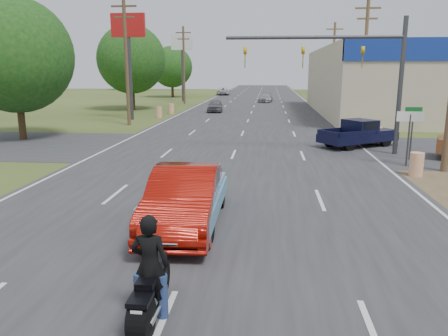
# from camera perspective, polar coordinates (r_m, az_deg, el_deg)

# --- Properties ---
(ground) EXTENTS (200.00, 200.00, 0.00)m
(ground) POSITION_cam_1_polar(r_m,az_deg,el_deg) (8.06, -8.37, -20.03)
(ground) COLOR #32431B
(ground) RESTS_ON ground
(main_road) EXTENTS (15.00, 180.00, 0.02)m
(main_road) POSITION_cam_1_polar(r_m,az_deg,el_deg) (46.80, 3.61, 7.26)
(main_road) COLOR #2D2D30
(main_road) RESTS_ON ground
(cross_road) EXTENTS (120.00, 10.00, 0.02)m
(cross_road) POSITION_cam_1_polar(r_m,az_deg,el_deg) (25.00, 1.62, 2.63)
(cross_road) COLOR #2D2D30
(cross_road) RESTS_ON ground
(utility_pole_2) EXTENTS (2.00, 0.28, 10.00)m
(utility_pole_2) POSITION_cam_1_polar(r_m,az_deg,el_deg) (38.36, 17.90, 13.47)
(utility_pole_2) COLOR #4C3823
(utility_pole_2) RESTS_ON ground
(utility_pole_3) EXTENTS (2.00, 0.28, 10.00)m
(utility_pole_3) POSITION_cam_1_polar(r_m,az_deg,el_deg) (56.11, 14.07, 13.22)
(utility_pole_3) COLOR #4C3823
(utility_pole_3) RESTS_ON ground
(utility_pole_5) EXTENTS (2.00, 0.28, 10.00)m
(utility_pole_5) POSITION_cam_1_polar(r_m,az_deg,el_deg) (36.37, -12.66, 13.84)
(utility_pole_5) COLOR #4C3823
(utility_pole_5) RESTS_ON ground
(utility_pole_6) EXTENTS (2.00, 0.28, 10.00)m
(utility_pole_6) POSITION_cam_1_polar(r_m,az_deg,el_deg) (59.65, -5.27, 13.48)
(utility_pole_6) COLOR #4C3823
(utility_pole_6) RESTS_ON ground
(tree_0) EXTENTS (7.14, 7.14, 8.84)m
(tree_0) POSITION_cam_1_polar(r_m,az_deg,el_deg) (30.91, -25.63, 13.12)
(tree_0) COLOR #422D19
(tree_0) RESTS_ON ground
(tree_1) EXTENTS (7.56, 7.56, 9.36)m
(tree_1) POSITION_cam_1_polar(r_m,az_deg,el_deg) (50.92, -12.03, 13.71)
(tree_1) COLOR #422D19
(tree_1) RESTS_ON ground
(tree_2) EXTENTS (6.72, 6.72, 8.32)m
(tree_2) POSITION_cam_1_polar(r_m,az_deg,el_deg) (74.30, -6.82, 12.97)
(tree_2) COLOR #422D19
(tree_2) RESTS_ON ground
(tree_5) EXTENTS (7.98, 7.98, 9.88)m
(tree_5) POSITION_cam_1_polar(r_m,az_deg,el_deg) (105.43, 21.85, 12.55)
(tree_5) COLOR #422D19
(tree_5) RESTS_ON ground
(tree_6) EXTENTS (8.82, 8.82, 10.92)m
(tree_6) POSITION_cam_1_polar(r_m,az_deg,el_deg) (106.44, -11.93, 13.49)
(tree_6) COLOR #422D19
(tree_6) RESTS_ON ground
(barrel_0) EXTENTS (0.56, 0.56, 1.00)m
(barrel_0) POSITION_cam_1_polar(r_m,az_deg,el_deg) (19.95, 23.84, 0.44)
(barrel_0) COLOR orange
(barrel_0) RESTS_ON ground
(barrel_1) EXTENTS (0.56, 0.56, 1.00)m
(barrel_1) POSITION_cam_1_polar(r_m,az_deg,el_deg) (28.13, 19.40, 4.05)
(barrel_1) COLOR orange
(barrel_1) RESTS_ON ground
(barrel_2) EXTENTS (0.56, 0.56, 1.00)m
(barrel_2) POSITION_cam_1_polar(r_m,az_deg,el_deg) (42.02, -8.47, 7.22)
(barrel_2) COLOR orange
(barrel_2) RESTS_ON ground
(barrel_3) EXTENTS (0.56, 0.56, 1.00)m
(barrel_3) POSITION_cam_1_polar(r_m,az_deg,el_deg) (45.83, -6.88, 7.70)
(barrel_3) COLOR orange
(barrel_3) RESTS_ON ground
(pole_sign_left_near) EXTENTS (3.00, 0.35, 9.20)m
(pole_sign_left_near) POSITION_cam_1_polar(r_m,az_deg,el_deg) (40.57, -12.35, 16.32)
(pole_sign_left_near) COLOR #3F3F44
(pole_sign_left_near) RESTS_ON ground
(pole_sign_left_far) EXTENTS (3.00, 0.35, 9.20)m
(pole_sign_left_far) POSITION_cam_1_polar(r_m,az_deg,el_deg) (63.82, -5.51, 15.07)
(pole_sign_left_far) COLOR #3F3F44
(pole_sign_left_far) RESTS_ON ground
(lane_sign) EXTENTS (1.20, 0.08, 2.52)m
(lane_sign) POSITION_cam_1_polar(r_m,az_deg,el_deg) (21.68, 23.08, 5.16)
(lane_sign) COLOR #3F3F44
(lane_sign) RESTS_ON ground
(street_name_sign) EXTENTS (0.80, 0.08, 2.61)m
(street_name_sign) POSITION_cam_1_polar(r_m,az_deg,el_deg) (23.32, 23.36, 4.86)
(street_name_sign) COLOR #3F3F44
(street_name_sign) RESTS_ON ground
(signal_mast) EXTENTS (9.12, 0.40, 7.00)m
(signal_mast) POSITION_cam_1_polar(r_m,az_deg,el_deg) (23.92, 15.96, 13.25)
(signal_mast) COLOR #3F3F44
(signal_mast) RESTS_ON ground
(red_convertible) EXTENTS (1.97, 5.17, 1.68)m
(red_convertible) POSITION_cam_1_polar(r_m,az_deg,el_deg) (12.21, -5.20, -4.05)
(red_convertible) COLOR #920F06
(red_convertible) RESTS_ON ground
(motorcycle) EXTENTS (0.68, 2.21, 1.13)m
(motorcycle) POSITION_cam_1_polar(r_m,az_deg,el_deg) (8.08, -9.63, -15.89)
(motorcycle) COLOR black
(motorcycle) RESTS_ON ground
(rider) EXTENTS (0.67, 0.44, 1.84)m
(rider) POSITION_cam_1_polar(r_m,az_deg,el_deg) (7.94, -9.63, -13.02)
(rider) COLOR black
(rider) RESTS_ON ground
(blue_pickup) EXTENTS (1.88, 4.84, 1.60)m
(blue_pickup) POSITION_cam_1_polar(r_m,az_deg,el_deg) (12.81, -4.68, -3.40)
(blue_pickup) COLOR black
(blue_pickup) RESTS_ON ground
(navy_pickup) EXTENTS (4.95, 4.19, 1.57)m
(navy_pickup) POSITION_cam_1_polar(r_m,az_deg,el_deg) (26.61, 17.31, 4.39)
(navy_pickup) COLOR black
(navy_pickup) RESTS_ON ground
(distant_car_grey) EXTENTS (1.84, 3.98, 1.32)m
(distant_car_grey) POSITION_cam_1_polar(r_m,az_deg,el_deg) (47.35, -1.17, 8.13)
(distant_car_grey) COLOR slate
(distant_car_grey) RESTS_ON ground
(distant_car_silver) EXTENTS (2.20, 4.54, 1.27)m
(distant_car_silver) POSITION_cam_1_polar(r_m,az_deg,el_deg) (62.57, 5.46, 9.14)
(distant_car_silver) COLOR #9A9B9E
(distant_car_silver) RESTS_ON ground
(distant_car_white) EXTENTS (2.58, 5.07, 1.37)m
(distant_car_white) POSITION_cam_1_polar(r_m,az_deg,el_deg) (80.98, -0.10, 10.00)
(distant_car_white) COLOR silver
(distant_car_white) RESTS_ON ground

